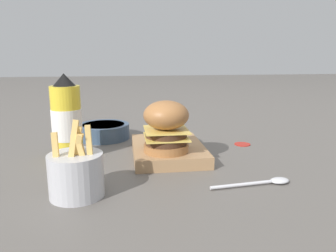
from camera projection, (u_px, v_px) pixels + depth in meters
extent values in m
plane|color=#5B5651|center=(174.00, 157.00, 0.85)|extent=(6.00, 6.00, 0.00)
cube|color=#A37A51|center=(168.00, 150.00, 0.86)|extent=(0.25, 0.18, 0.03)
cylinder|color=#9E6638|center=(166.00, 147.00, 0.80)|extent=(0.11, 0.11, 0.02)
cylinder|color=#422819|center=(166.00, 141.00, 0.79)|extent=(0.10, 0.10, 0.02)
cube|color=#EAC656|center=(166.00, 137.00, 0.79)|extent=(0.10, 0.10, 0.00)
cylinder|color=#422819|center=(166.00, 133.00, 0.79)|extent=(0.10, 0.10, 0.02)
cube|color=#EAC656|center=(166.00, 130.00, 0.79)|extent=(0.10, 0.10, 0.00)
ellipsoid|color=#9E6638|center=(166.00, 115.00, 0.78)|extent=(0.11, 0.11, 0.07)
cylinder|color=yellow|center=(67.00, 123.00, 0.82)|extent=(0.07, 0.07, 0.19)
cylinder|color=white|center=(67.00, 124.00, 0.82)|extent=(0.07, 0.07, 0.08)
cone|color=black|center=(64.00, 80.00, 0.80)|extent=(0.06, 0.06, 0.03)
cylinder|color=#B7B7BC|center=(76.00, 175.00, 0.61)|extent=(0.10, 0.10, 0.08)
cube|color=#E5B760|center=(76.00, 152.00, 0.60)|extent=(0.03, 0.03, 0.07)
cube|color=#E5B760|center=(76.00, 148.00, 0.61)|extent=(0.01, 0.03, 0.08)
cube|color=#E5B760|center=(89.00, 148.00, 0.60)|extent=(0.02, 0.01, 0.09)
cube|color=#E5B760|center=(82.00, 151.00, 0.63)|extent=(0.01, 0.02, 0.07)
cube|color=#E5B760|center=(74.00, 153.00, 0.60)|extent=(0.03, 0.01, 0.07)
cube|color=#E5B760|center=(73.00, 147.00, 0.59)|extent=(0.04, 0.02, 0.10)
cube|color=#E5B760|center=(56.00, 153.00, 0.59)|extent=(0.02, 0.01, 0.08)
cube|color=#E5B760|center=(82.00, 155.00, 0.60)|extent=(0.02, 0.02, 0.07)
cube|color=#E5B760|center=(77.00, 153.00, 0.60)|extent=(0.02, 0.02, 0.07)
cylinder|color=#384C66|center=(104.00, 131.00, 1.03)|extent=(0.16, 0.16, 0.05)
cylinder|color=#669356|center=(103.00, 125.00, 1.02)|extent=(0.13, 0.13, 0.01)
cylinder|color=silver|center=(241.00, 185.00, 0.66)|extent=(0.02, 0.13, 0.01)
ellipsoid|color=silver|center=(280.00, 181.00, 0.68)|extent=(0.03, 0.04, 0.01)
cylinder|color=#B21E14|center=(242.00, 144.00, 0.96)|extent=(0.05, 0.05, 0.00)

